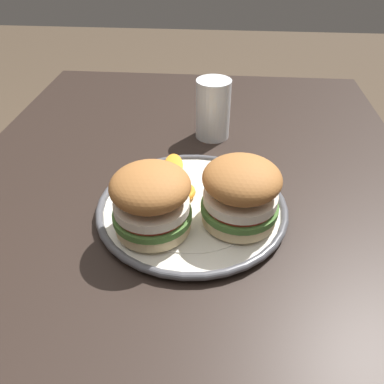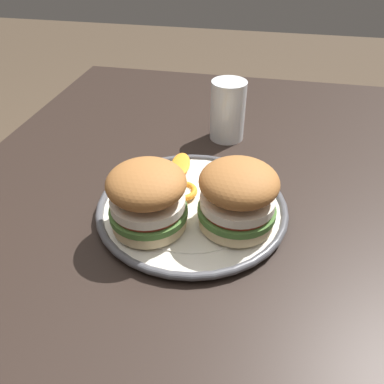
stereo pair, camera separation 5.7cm
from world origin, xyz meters
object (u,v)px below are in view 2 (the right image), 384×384
object	(u,v)px
sandwich_half_left	(238,195)
dinner_plate	(192,207)
dining_table	(191,234)
sandwich_half_right	(147,196)
drinking_glass	(228,114)

from	to	relation	value
sandwich_half_left	dinner_plate	bearing A→B (deg)	66.76
dining_table	sandwich_half_right	xyz separation A→B (m)	(-0.13, 0.04, 0.18)
dinner_plate	sandwich_half_right	bearing A→B (deg)	138.86
dinner_plate	sandwich_half_left	xyz separation A→B (m)	(-0.03, -0.07, 0.06)
dining_table	sandwich_half_right	bearing A→B (deg)	163.36
dining_table	sandwich_half_left	distance (m)	0.22
sandwich_half_right	dining_table	bearing A→B (deg)	-16.64
sandwich_half_left	drinking_glass	xyz separation A→B (m)	(0.29, 0.05, -0.02)
sandwich_half_left	sandwich_half_right	size ratio (longest dim) A/B	0.95
dinner_plate	sandwich_half_left	size ratio (longest dim) A/B	2.26
dining_table	sandwich_half_right	world-z (taller)	sandwich_half_right
dinner_plate	sandwich_half_right	xyz separation A→B (m)	(-0.06, 0.05, 0.06)
dinner_plate	sandwich_half_left	bearing A→B (deg)	-113.24
sandwich_half_left	sandwich_half_right	distance (m)	0.13
sandwich_half_left	drinking_glass	world-z (taller)	drinking_glass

